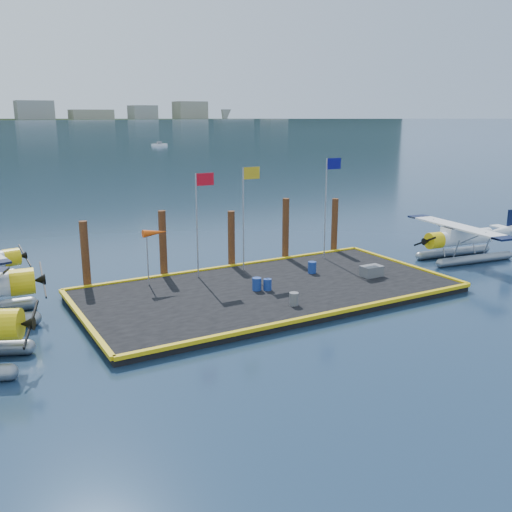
{
  "coord_description": "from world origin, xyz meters",
  "views": [
    {
      "loc": [
        -15.25,
        -25.6,
        9.67
      ],
      "look_at": [
        0.34,
        2.0,
        1.71
      ],
      "focal_mm": 40.0,
      "sensor_mm": 36.0,
      "label": 1
    }
  ],
  "objects_px": {
    "drum_4": "(312,267)",
    "piling_3": "(286,231)",
    "crate": "(372,271)",
    "flagpole_yellow": "(246,203)",
    "drum_1": "(267,284)",
    "flagpole_red": "(200,209)",
    "windsock": "(155,234)",
    "drum_0": "(257,284)",
    "drum_3": "(294,299)",
    "piling_2": "(231,241)",
    "seaplane_d": "(461,240)",
    "piling_0": "(85,257)",
    "flagpole_blue": "(328,193)",
    "piling_1": "(163,246)",
    "piling_4": "(334,227)"
  },
  "relations": [
    {
      "from": "drum_4",
      "to": "piling_3",
      "type": "bearing_deg",
      "value": 79.95
    },
    {
      "from": "crate",
      "to": "flagpole_yellow",
      "type": "bearing_deg",
      "value": 139.91
    },
    {
      "from": "drum_1",
      "to": "drum_4",
      "type": "relative_size",
      "value": 0.89
    },
    {
      "from": "flagpole_red",
      "to": "windsock",
      "type": "bearing_deg",
      "value": 180.0
    },
    {
      "from": "drum_0",
      "to": "windsock",
      "type": "relative_size",
      "value": 0.22
    },
    {
      "from": "drum_3",
      "to": "piling_2",
      "type": "xyz_separation_m",
      "value": [
        0.89,
        8.53,
        1.18
      ]
    },
    {
      "from": "crate",
      "to": "drum_1",
      "type": "bearing_deg",
      "value": 174.27
    },
    {
      "from": "seaplane_d",
      "to": "piling_0",
      "type": "xyz_separation_m",
      "value": [
        -23.65,
        5.24,
        0.61
      ]
    },
    {
      "from": "flagpole_red",
      "to": "flagpole_blue",
      "type": "relative_size",
      "value": 0.92
    },
    {
      "from": "drum_0",
      "to": "crate",
      "type": "height_order",
      "value": "drum_0"
    },
    {
      "from": "drum_0",
      "to": "piling_1",
      "type": "xyz_separation_m",
      "value": [
        -3.22,
        5.48,
        1.36
      ]
    },
    {
      "from": "drum_3",
      "to": "flagpole_red",
      "type": "bearing_deg",
      "value": 105.33
    },
    {
      "from": "drum_1",
      "to": "piling_3",
      "type": "relative_size",
      "value": 0.14
    },
    {
      "from": "piling_1",
      "to": "piling_3",
      "type": "height_order",
      "value": "piling_3"
    },
    {
      "from": "drum_1",
      "to": "flagpole_yellow",
      "type": "distance_m",
      "value": 5.7
    },
    {
      "from": "piling_0",
      "to": "piling_3",
      "type": "distance_m",
      "value": 13.0
    },
    {
      "from": "seaplane_d",
      "to": "windsock",
      "type": "distance_m",
      "value": 20.59
    },
    {
      "from": "seaplane_d",
      "to": "drum_0",
      "type": "relative_size",
      "value": 13.07
    },
    {
      "from": "piling_2",
      "to": "piling_3",
      "type": "distance_m",
      "value": 4.01
    },
    {
      "from": "piling_1",
      "to": "drum_0",
      "type": "bearing_deg",
      "value": -59.58
    },
    {
      "from": "seaplane_d",
      "to": "piling_1",
      "type": "bearing_deg",
      "value": 81.36
    },
    {
      "from": "drum_4",
      "to": "piling_1",
      "type": "bearing_deg",
      "value": 151.94
    },
    {
      "from": "drum_3",
      "to": "windsock",
      "type": "bearing_deg",
      "value": 123.76
    },
    {
      "from": "flagpole_blue",
      "to": "piling_3",
      "type": "height_order",
      "value": "flagpole_blue"
    },
    {
      "from": "seaplane_d",
      "to": "drum_0",
      "type": "height_order",
      "value": "seaplane_d"
    },
    {
      "from": "seaplane_d",
      "to": "crate",
      "type": "xyz_separation_m",
      "value": [
        -8.74,
        -1.16,
        -0.68
      ]
    },
    {
      "from": "crate",
      "to": "windsock",
      "type": "height_order",
      "value": "windsock"
    },
    {
      "from": "piling_2",
      "to": "drum_3",
      "type": "bearing_deg",
      "value": -95.98
    },
    {
      "from": "flagpole_yellow",
      "to": "piling_0",
      "type": "xyz_separation_m",
      "value": [
        -9.2,
        1.6,
        -2.51
      ]
    },
    {
      "from": "piling_2",
      "to": "piling_4",
      "type": "relative_size",
      "value": 0.95
    },
    {
      "from": "seaplane_d",
      "to": "crate",
      "type": "bearing_deg",
      "value": 104.27
    },
    {
      "from": "drum_1",
      "to": "drum_3",
      "type": "height_order",
      "value": "drum_3"
    },
    {
      "from": "windsock",
      "to": "piling_1",
      "type": "xyz_separation_m",
      "value": [
        1.03,
        1.6,
        -1.13
      ]
    },
    {
      "from": "drum_0",
      "to": "drum_1",
      "type": "relative_size",
      "value": 1.11
    },
    {
      "from": "piling_4",
      "to": "drum_4",
      "type": "bearing_deg",
      "value": -138.82
    },
    {
      "from": "drum_0",
      "to": "flagpole_blue",
      "type": "distance_m",
      "value": 9.3
    },
    {
      "from": "piling_4",
      "to": "piling_1",
      "type": "bearing_deg",
      "value": 180.0
    },
    {
      "from": "flagpole_yellow",
      "to": "flagpole_blue",
      "type": "relative_size",
      "value": 0.95
    },
    {
      "from": "drum_4",
      "to": "flagpole_yellow",
      "type": "relative_size",
      "value": 0.11
    },
    {
      "from": "crate",
      "to": "flagpole_yellow",
      "type": "xyz_separation_m",
      "value": [
        -5.71,
        4.81,
        3.8
      ]
    },
    {
      "from": "piling_0",
      "to": "piling_2",
      "type": "distance_m",
      "value": 9.0
    },
    {
      "from": "drum_0",
      "to": "flagpole_blue",
      "type": "bearing_deg",
      "value": 27.41
    },
    {
      "from": "seaplane_d",
      "to": "drum_4",
      "type": "bearing_deg",
      "value": 91.14
    },
    {
      "from": "seaplane_d",
      "to": "piling_3",
      "type": "relative_size",
      "value": 2.09
    },
    {
      "from": "drum_3",
      "to": "piling_2",
      "type": "height_order",
      "value": "piling_2"
    },
    {
      "from": "windsock",
      "to": "piling_0",
      "type": "xyz_separation_m",
      "value": [
        -3.47,
        1.6,
        -1.23
      ]
    },
    {
      "from": "piling_1",
      "to": "piling_4",
      "type": "xyz_separation_m",
      "value": [
        12.5,
        0.0,
        -0.1
      ]
    },
    {
      "from": "flagpole_blue",
      "to": "seaplane_d",
      "type": "bearing_deg",
      "value": -23.31
    },
    {
      "from": "flagpole_blue",
      "to": "drum_4",
      "type": "bearing_deg",
      "value": -139.07
    },
    {
      "from": "drum_0",
      "to": "piling_2",
      "type": "xyz_separation_m",
      "value": [
        1.28,
        5.48,
        1.16
      ]
    }
  ]
}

